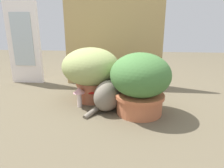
% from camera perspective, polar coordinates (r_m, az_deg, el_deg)
% --- Properties ---
extents(ground_plane, '(6.00, 6.00, 0.00)m').
position_cam_1_polar(ground_plane, '(1.52, -3.01, -6.52)').
color(ground_plane, brown).
extents(cardboard_backdrop, '(0.94, 0.03, 0.84)m').
position_cam_1_polar(cardboard_backdrop, '(1.99, 0.39, 11.70)').
color(cardboard_backdrop, tan).
rests_on(cardboard_backdrop, ground).
extents(window_panel_white, '(0.33, 0.05, 0.80)m').
position_cam_1_polar(window_panel_white, '(2.24, -23.48, 10.45)').
color(window_panel_white, white).
rests_on(window_panel_white, ground).
extents(grass_planter, '(0.44, 0.44, 0.42)m').
position_cam_1_polar(grass_planter, '(1.59, -5.94, 4.00)').
color(grass_planter, '#B76546').
rests_on(grass_planter, ground).
extents(leafy_planter, '(0.40, 0.40, 0.42)m').
position_cam_1_polar(leafy_planter, '(1.37, 7.91, 0.57)').
color(leafy_planter, '#BA6742').
rests_on(leafy_planter, ground).
extents(cat, '(0.30, 0.34, 0.32)m').
position_cam_1_polar(cat, '(1.44, -0.61, -2.61)').
color(cat, slate).
rests_on(cat, ground).
extents(mushroom_ornament_red, '(0.07, 0.07, 0.13)m').
position_cam_1_polar(mushroom_ornament_red, '(1.54, -5.56, -2.62)').
color(mushroom_ornament_red, silver).
rests_on(mushroom_ornament_red, ground).
extents(mushroom_ornament_pink, '(0.09, 0.09, 0.15)m').
position_cam_1_polar(mushroom_ornament_pink, '(1.52, -9.18, -2.42)').
color(mushroom_ornament_pink, silver).
rests_on(mushroom_ornament_pink, ground).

